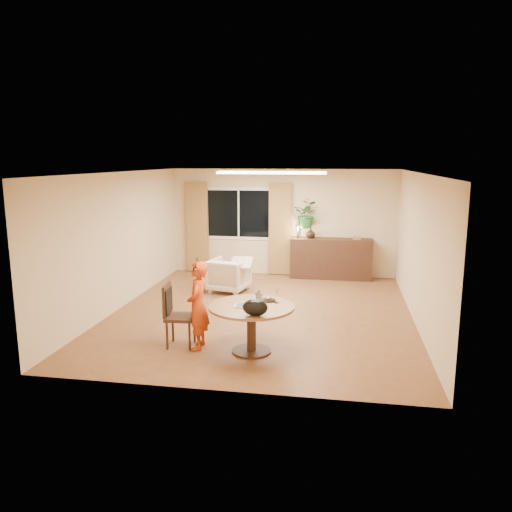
{
  "coord_description": "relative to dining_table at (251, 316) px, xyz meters",
  "views": [
    {
      "loc": [
        1.4,
        -8.87,
        2.85
      ],
      "look_at": [
        -0.08,
        -0.2,
        1.12
      ],
      "focal_mm": 35.0,
      "sensor_mm": 36.0,
      "label": 1
    }
  ],
  "objects": [
    {
      "name": "bouquet",
      "position": [
        0.46,
        4.94,
        0.98
      ],
      "size": [
        0.67,
        0.61,
        0.66
      ],
      "primitive_type": "imported",
      "rotation": [
        0.0,
        0.0,
        -0.17
      ],
      "color": "#266325",
      "rests_on": "vase"
    },
    {
      "name": "vase",
      "position": [
        0.55,
        4.94,
        0.52
      ],
      "size": [
        0.28,
        0.28,
        0.25
      ],
      "primitive_type": "imported",
      "rotation": [
        0.0,
        0.0,
        -0.2
      ],
      "color": "black",
      "rests_on": "sideboard"
    },
    {
      "name": "handbag",
      "position": [
        0.14,
        -0.47,
        0.27
      ],
      "size": [
        0.38,
        0.26,
        0.24
      ],
      "primitive_type": null,
      "rotation": [
        0.0,
        0.0,
        0.15
      ],
      "color": "black",
      "rests_on": "dining_table"
    },
    {
      "name": "wall_right",
      "position": [
        2.6,
        1.93,
        0.73
      ],
      "size": [
        0.0,
        6.5,
        6.5
      ],
      "primitive_type": "plane",
      "rotation": [
        1.57,
        0.0,
        -1.57
      ],
      "color": "beige",
      "rests_on": "floor"
    },
    {
      "name": "floor",
      "position": [
        -0.15,
        1.93,
        -0.57
      ],
      "size": [
        6.5,
        6.5,
        0.0
      ],
      "primitive_type": "plane",
      "color": "brown",
      "rests_on": "ground"
    },
    {
      "name": "ceiling_panel",
      "position": [
        -0.15,
        3.13,
        2.0
      ],
      "size": [
        2.2,
        0.35,
        0.05
      ],
      "primitive_type": "cube",
      "color": "white",
      "rests_on": "ceiling"
    },
    {
      "name": "wall_back",
      "position": [
        -0.15,
        5.18,
        0.73
      ],
      "size": [
        5.5,
        0.0,
        5.5
      ],
      "primitive_type": "plane",
      "rotation": [
        1.57,
        0.0,
        0.0
      ],
      "color": "beige",
      "rests_on": "floor"
    },
    {
      "name": "sideboard",
      "position": [
        1.06,
        4.94,
        -0.08
      ],
      "size": [
        1.93,
        0.47,
        0.97
      ],
      "primitive_type": "cube",
      "color": "#311A10",
      "rests_on": "floor"
    },
    {
      "name": "ceiling",
      "position": [
        -0.15,
        1.93,
        2.03
      ],
      "size": [
        6.5,
        6.5,
        0.0
      ],
      "primitive_type": "plane",
      "rotation": [
        3.14,
        0.0,
        0.0
      ],
      "color": "white",
      "rests_on": "wall_back"
    },
    {
      "name": "laptop",
      "position": [
        -0.05,
        -0.04,
        0.28
      ],
      "size": [
        0.39,
        0.27,
        0.25
      ],
      "primitive_type": null,
      "rotation": [
        0.0,
        0.0,
        -0.03
      ],
      "color": "#B7B7BC",
      "rests_on": "dining_table"
    },
    {
      "name": "dining_table",
      "position": [
        0.0,
        0.0,
        0.0
      ],
      "size": [
        1.27,
        1.27,
        0.72
      ],
      "color": "brown",
      "rests_on": "floor"
    },
    {
      "name": "pot_lid",
      "position": [
        0.21,
        0.28,
        0.17
      ],
      "size": [
        0.28,
        0.28,
        0.04
      ],
      "primitive_type": null,
      "rotation": [
        0.0,
        0.0,
        0.28
      ],
      "color": "white",
      "rests_on": "dining_table"
    },
    {
      "name": "curtain_right",
      "position": [
        -0.2,
        5.09,
        0.58
      ],
      "size": [
        0.55,
        0.08,
        2.25
      ],
      "primitive_type": "cube",
      "color": "brown",
      "rests_on": "wall_back"
    },
    {
      "name": "tumbler",
      "position": [
        0.1,
        0.23,
        0.21
      ],
      "size": [
        0.09,
        0.09,
        0.1
      ],
      "primitive_type": null,
      "rotation": [
        0.0,
        0.0,
        0.24
      ],
      "color": "white",
      "rests_on": "dining_table"
    },
    {
      "name": "armchair",
      "position": [
        -1.1,
        3.35,
        -0.21
      ],
      "size": [
        0.92,
        0.94,
        0.72
      ],
      "primitive_type": "imported",
      "rotation": [
        0.0,
        0.0,
        2.93
      ],
      "color": "#BCB295",
      "rests_on": "floor"
    },
    {
      "name": "dining_chair",
      "position": [
        -1.12,
        0.07,
        -0.08
      ],
      "size": [
        0.5,
        0.46,
        0.98
      ],
      "primitive_type": null,
      "rotation": [
        0.0,
        0.0,
        0.08
      ],
      "color": "#311A10",
      "rests_on": "floor"
    },
    {
      "name": "curtain_left",
      "position": [
        -2.3,
        5.09,
        0.58
      ],
      "size": [
        0.55,
        0.08,
        2.25
      ],
      "primitive_type": "cube",
      "color": "brown",
      "rests_on": "wall_back"
    },
    {
      "name": "window",
      "position": [
        -1.25,
        5.16,
        0.93
      ],
      "size": [
        1.7,
        0.03,
        1.3
      ],
      "color": "white",
      "rests_on": "wall_back"
    },
    {
      "name": "desk_lamp",
      "position": [
        0.25,
        4.89,
        0.57
      ],
      "size": [
        0.14,
        0.14,
        0.33
      ],
      "primitive_type": null,
      "rotation": [
        0.0,
        0.0,
        -0.03
      ],
      "color": "black",
      "rests_on": "sideboard"
    },
    {
      "name": "wine_glass",
      "position": [
        0.34,
        0.2,
        0.26
      ],
      "size": [
        0.09,
        0.09,
        0.21
      ],
      "primitive_type": null,
      "rotation": [
        0.0,
        0.0,
        0.21
      ],
      "color": "white",
      "rests_on": "dining_table"
    },
    {
      "name": "throw",
      "position": [
        -0.81,
        3.3,
        0.17
      ],
      "size": [
        0.47,
        0.57,
        0.03
      ],
      "primitive_type": null,
      "rotation": [
        0.0,
        0.0,
        0.05
      ],
      "color": "beige",
      "rests_on": "armchair"
    },
    {
      "name": "child",
      "position": [
        -0.82,
        0.02,
        0.11
      ],
      "size": [
        0.52,
        0.36,
        1.35
      ],
      "primitive_type": "imported",
      "rotation": [
        0.0,
        0.0,
        -1.49
      ],
      "color": "red",
      "rests_on": "floor"
    },
    {
      "name": "wall_left",
      "position": [
        -2.9,
        1.93,
        0.73
      ],
      "size": [
        0.0,
        6.5,
        6.5
      ],
      "primitive_type": "plane",
      "rotation": [
        1.57,
        0.0,
        1.57
      ],
      "color": "beige",
      "rests_on": "floor"
    },
    {
      "name": "book_stack",
      "position": [
        1.65,
        4.94,
        0.44
      ],
      "size": [
        0.21,
        0.18,
        0.08
      ],
      "primitive_type": null,
      "rotation": [
        0.0,
        0.0,
        0.22
      ],
      "color": "olive",
      "rests_on": "sideboard"
    }
  ]
}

